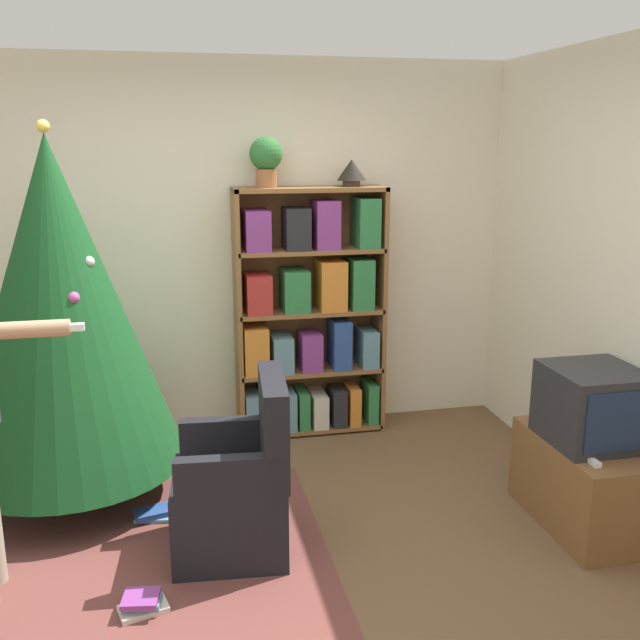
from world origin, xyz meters
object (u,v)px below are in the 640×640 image
(christmas_tree, at_px, (59,306))
(bookshelf, at_px, (309,317))
(table_lamp, at_px, (352,171))
(television, at_px, (593,405))
(armchair, at_px, (238,491))
(potted_plant, at_px, (266,158))

(christmas_tree, bearing_deg, bookshelf, 23.51)
(christmas_tree, xyz_separation_m, table_lamp, (1.85, 0.68, 0.70))
(christmas_tree, distance_m, table_lamp, 2.09)
(television, distance_m, christmas_tree, 2.95)
(bookshelf, bearing_deg, christmas_tree, -156.49)
(television, relative_size, christmas_tree, 0.22)
(armchair, bearing_deg, christmas_tree, -126.47)
(television, xyz_separation_m, christmas_tree, (-2.76, 0.94, 0.46))
(bookshelf, distance_m, table_lamp, 1.05)
(potted_plant, bearing_deg, table_lamp, -0.00)
(christmas_tree, relative_size, potted_plant, 6.56)
(bookshelf, xyz_separation_m, television, (1.20, -1.61, -0.15))
(christmas_tree, bearing_deg, armchair, -41.20)
(bookshelf, relative_size, table_lamp, 8.73)
(christmas_tree, bearing_deg, television, -18.76)
(armchair, bearing_deg, television, 89.92)
(christmas_tree, bearing_deg, table_lamp, 20.26)
(potted_plant, distance_m, table_lamp, 0.59)
(television, distance_m, potted_plant, 2.53)
(potted_plant, bearing_deg, television, -47.46)
(television, xyz_separation_m, table_lamp, (-0.90, 1.62, 1.16))
(bookshelf, distance_m, christmas_tree, 1.72)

